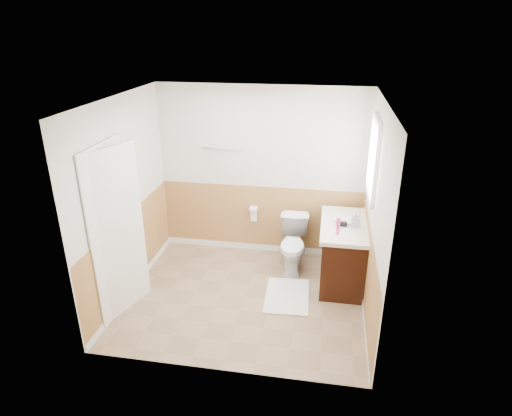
% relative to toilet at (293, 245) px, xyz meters
% --- Properties ---
extents(floor, '(3.00, 3.00, 0.00)m').
position_rel_toilet_xyz_m(floor, '(-0.53, -0.83, -0.37)').
color(floor, '#8C7051').
rests_on(floor, ground).
extents(ceiling, '(3.00, 3.00, 0.00)m').
position_rel_toilet_xyz_m(ceiling, '(-0.53, -0.83, 2.13)').
color(ceiling, white).
rests_on(ceiling, floor).
extents(wall_back, '(3.00, 0.00, 3.00)m').
position_rel_toilet_xyz_m(wall_back, '(-0.53, 0.47, 0.88)').
color(wall_back, silver).
rests_on(wall_back, floor).
extents(wall_front, '(3.00, 0.00, 3.00)m').
position_rel_toilet_xyz_m(wall_front, '(-0.53, -2.13, 0.88)').
color(wall_front, silver).
rests_on(wall_front, floor).
extents(wall_left, '(0.00, 3.00, 3.00)m').
position_rel_toilet_xyz_m(wall_left, '(-2.03, -0.83, 0.88)').
color(wall_left, silver).
rests_on(wall_left, floor).
extents(wall_right, '(0.00, 3.00, 3.00)m').
position_rel_toilet_xyz_m(wall_right, '(0.97, -0.83, 0.88)').
color(wall_right, silver).
rests_on(wall_right, floor).
extents(wainscot_back, '(3.00, 0.00, 3.00)m').
position_rel_toilet_xyz_m(wainscot_back, '(-0.53, 0.45, 0.13)').
color(wainscot_back, tan).
rests_on(wainscot_back, floor).
extents(wainscot_front, '(3.00, 0.00, 3.00)m').
position_rel_toilet_xyz_m(wainscot_front, '(-0.53, -2.12, 0.13)').
color(wainscot_front, tan).
rests_on(wainscot_front, floor).
extents(wainscot_left, '(0.00, 2.60, 2.60)m').
position_rel_toilet_xyz_m(wainscot_left, '(-2.02, -0.83, 0.13)').
color(wainscot_left, tan).
rests_on(wainscot_left, floor).
extents(wainscot_right, '(0.00, 2.60, 2.60)m').
position_rel_toilet_xyz_m(wainscot_right, '(0.96, -0.83, 0.13)').
color(wainscot_right, tan).
rests_on(wainscot_right, floor).
extents(toilet, '(0.44, 0.74, 0.74)m').
position_rel_toilet_xyz_m(toilet, '(0.00, 0.00, 0.00)').
color(toilet, white).
rests_on(toilet, floor).
extents(bath_mat, '(0.59, 0.82, 0.02)m').
position_rel_toilet_xyz_m(bath_mat, '(0.00, -0.73, -0.36)').
color(bath_mat, white).
rests_on(bath_mat, floor).
extents(vanity_cabinet, '(0.55, 1.10, 0.80)m').
position_rel_toilet_xyz_m(vanity_cabinet, '(0.68, -0.22, 0.03)').
color(vanity_cabinet, black).
rests_on(vanity_cabinet, floor).
extents(vanity_knob_left, '(0.03, 0.03, 0.03)m').
position_rel_toilet_xyz_m(vanity_knob_left, '(0.38, -0.32, 0.18)').
color(vanity_knob_left, white).
rests_on(vanity_knob_left, vanity_cabinet).
extents(vanity_knob_right, '(0.03, 0.03, 0.03)m').
position_rel_toilet_xyz_m(vanity_knob_right, '(0.38, -0.12, 0.18)').
color(vanity_knob_right, white).
rests_on(vanity_knob_right, vanity_cabinet).
extents(countertop, '(0.60, 1.15, 0.05)m').
position_rel_toilet_xyz_m(countertop, '(0.67, -0.22, 0.46)').
color(countertop, silver).
rests_on(countertop, vanity_cabinet).
extents(sink_basin, '(0.36, 0.36, 0.02)m').
position_rel_toilet_xyz_m(sink_basin, '(0.68, -0.07, 0.49)').
color(sink_basin, silver).
rests_on(sink_basin, countertop).
extents(faucet, '(0.02, 0.02, 0.14)m').
position_rel_toilet_xyz_m(faucet, '(0.86, -0.07, 0.55)').
color(faucet, white).
rests_on(faucet, countertop).
extents(lotion_bottle, '(0.05, 0.05, 0.22)m').
position_rel_toilet_xyz_m(lotion_bottle, '(0.58, -0.53, 0.59)').
color(lotion_bottle, '#E93C7B').
rests_on(lotion_bottle, countertop).
extents(soap_dispenser, '(0.11, 0.11, 0.21)m').
position_rel_toilet_xyz_m(soap_dispenser, '(0.80, -0.30, 0.59)').
color(soap_dispenser, '#969CA9').
rests_on(soap_dispenser, countertop).
extents(hair_dryer_body, '(0.14, 0.07, 0.07)m').
position_rel_toilet_xyz_m(hair_dryer_body, '(0.63, -0.29, 0.52)').
color(hair_dryer_body, black).
rests_on(hair_dryer_body, countertop).
extents(hair_dryer_handle, '(0.03, 0.03, 0.07)m').
position_rel_toilet_xyz_m(hair_dryer_handle, '(0.60, -0.28, 0.49)').
color(hair_dryer_handle, black).
rests_on(hair_dryer_handle, countertop).
extents(mirror_panel, '(0.02, 0.35, 0.90)m').
position_rel_toilet_xyz_m(mirror_panel, '(0.94, 0.27, 1.18)').
color(mirror_panel, silver).
rests_on(mirror_panel, wall_right).
extents(window_frame, '(0.04, 0.80, 1.00)m').
position_rel_toilet_xyz_m(window_frame, '(0.94, -0.25, 1.38)').
color(window_frame, white).
rests_on(window_frame, wall_right).
extents(window_glass, '(0.01, 0.70, 0.90)m').
position_rel_toilet_xyz_m(window_glass, '(0.95, -0.25, 1.38)').
color(window_glass, white).
rests_on(window_glass, wall_right).
extents(door, '(0.29, 0.78, 2.04)m').
position_rel_toilet_xyz_m(door, '(-1.93, -1.28, 0.65)').
color(door, white).
rests_on(door, wall_left).
extents(door_frame, '(0.02, 0.92, 2.10)m').
position_rel_toilet_xyz_m(door_frame, '(-2.01, -1.28, 0.66)').
color(door_frame, white).
rests_on(door_frame, wall_left).
extents(door_knob, '(0.06, 0.06, 0.06)m').
position_rel_toilet_xyz_m(door_knob, '(-1.87, -0.95, 0.58)').
color(door_knob, silver).
rests_on(door_knob, door).
extents(towel_bar, '(0.62, 0.02, 0.02)m').
position_rel_toilet_xyz_m(towel_bar, '(-1.08, 0.41, 1.23)').
color(towel_bar, silver).
rests_on(towel_bar, wall_back).
extents(tp_holder_bar, '(0.14, 0.02, 0.02)m').
position_rel_toilet_xyz_m(tp_holder_bar, '(-0.63, 0.39, 0.33)').
color(tp_holder_bar, silver).
rests_on(tp_holder_bar, wall_back).
extents(tp_roll, '(0.10, 0.11, 0.11)m').
position_rel_toilet_xyz_m(tp_roll, '(-0.63, 0.39, 0.33)').
color(tp_roll, white).
rests_on(tp_roll, tp_holder_bar).
extents(tp_sheet, '(0.10, 0.01, 0.16)m').
position_rel_toilet_xyz_m(tp_sheet, '(-0.63, 0.39, 0.22)').
color(tp_sheet, white).
rests_on(tp_sheet, tp_roll).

